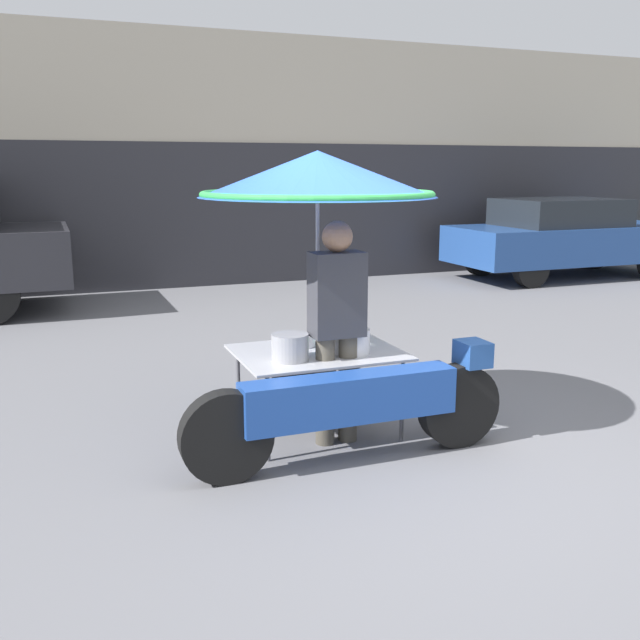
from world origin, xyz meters
name	(u,v)px	position (x,y,z in m)	size (l,w,h in m)	color
ground_plane	(423,470)	(0.00, 0.00, 0.00)	(36.00, 36.00, 0.00)	slate
shopfront_building	(175,162)	(0.00, 9.07, 2.08)	(28.00, 2.06, 4.19)	#B2A893
vendor_motorcycle_cart	(323,227)	(-0.40, 0.82, 1.58)	(2.33, 1.71, 2.11)	black
vendor_person	(337,321)	(-0.35, 0.69, 0.91)	(0.38, 0.22, 1.63)	#4C473D
parked_car	(566,237)	(6.64, 6.64, 0.75)	(4.35, 1.76, 1.44)	black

